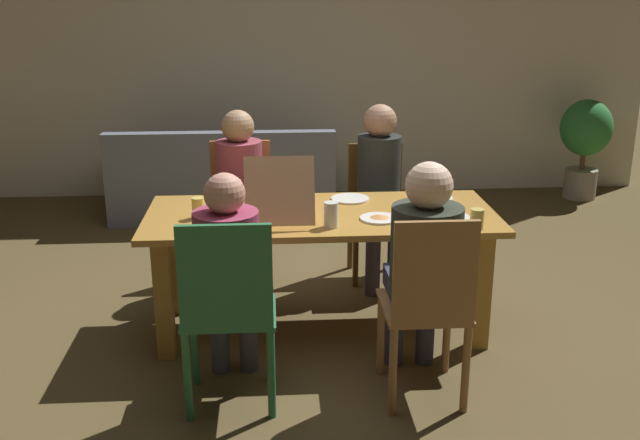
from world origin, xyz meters
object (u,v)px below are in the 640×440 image
at_px(person_0, 239,185).
at_px(person_2, 423,256).
at_px(potted_plant, 585,138).
at_px(plate_0, 379,218).
at_px(plate_3, 350,199).
at_px(plate_2, 449,217).
at_px(chair_2, 428,303).
at_px(plate_1, 432,197).
at_px(chair_1, 228,306).
at_px(pizza_box_0, 279,207).
at_px(chair_0, 241,207).
at_px(drinking_glass_2, 331,215).
at_px(person_1, 228,267).
at_px(person_3, 380,180).
at_px(couch, 224,184).
at_px(drinking_glass_1, 198,208).
at_px(drinking_glass_3, 236,190).
at_px(drinking_glass_0, 477,219).
at_px(dining_table, 321,233).
at_px(chair_3, 376,204).

height_order(person_0, person_2, person_0).
bearing_deg(potted_plant, person_0, -148.65).
bearing_deg(plate_0, plate_3, 106.56).
distance_m(plate_2, plate_3, 0.66).
height_order(chair_2, plate_1, chair_2).
distance_m(chair_2, plate_1, 1.15).
bearing_deg(chair_1, potted_plant, 47.80).
height_order(chair_2, pizza_box_0, pizza_box_0).
height_order(chair_0, drinking_glass_2, chair_0).
bearing_deg(person_1, person_3, 56.70).
xyz_separation_m(chair_2, couch, (-1.17, 3.26, -0.25)).
xyz_separation_m(plate_0, plate_2, (0.40, -0.00, -0.00)).
bearing_deg(drinking_glass_1, person_3, 34.51).
bearing_deg(person_3, chair_0, 171.54).
distance_m(person_2, plate_0, 0.58).
relative_size(person_0, couch, 0.62).
relative_size(plate_2, drinking_glass_3, 1.85).
distance_m(person_3, drinking_glass_0, 1.15).
height_order(chair_0, drinking_glass_0, chair_0).
distance_m(drinking_glass_0, drinking_glass_1, 1.55).
distance_m(dining_table, drinking_glass_1, 0.73).
distance_m(couch, potted_plant, 3.49).
relative_size(plate_3, drinking_glass_2, 1.67).
xyz_separation_m(person_0, potted_plant, (3.24, 1.97, -0.12)).
bearing_deg(pizza_box_0, plate_2, -6.43).
height_order(person_1, plate_2, person_1).
distance_m(person_0, potted_plant, 3.80).
height_order(chair_3, person_3, person_3).
bearing_deg(pizza_box_0, plate_1, 17.04).
height_order(drinking_glass_1, potted_plant, potted_plant).
distance_m(chair_1, person_2, 0.98).
xyz_separation_m(chair_2, drinking_glass_3, (-0.95, 1.17, 0.26)).
xyz_separation_m(plate_1, plate_3, (-0.51, 0.02, -0.00)).
distance_m(person_3, plate_2, 0.93).
height_order(chair_3, plate_1, chair_3).
height_order(plate_0, plate_3, plate_0).
relative_size(drinking_glass_0, couch, 0.06).
relative_size(person_3, plate_3, 5.27).
distance_m(plate_3, drinking_glass_2, 0.55).
height_order(chair_1, drinking_glass_3, chair_1).
xyz_separation_m(plate_0, drinking_glass_3, (-0.82, 0.46, 0.05)).
distance_m(dining_table, chair_0, 1.02).
bearing_deg(drinking_glass_3, pizza_box_0, -53.79).
bearing_deg(drinking_glass_3, person_3, 24.26).
relative_size(person_0, chair_3, 1.30).
bearing_deg(drinking_glass_1, plate_3, 19.26).
distance_m(chair_2, drinking_glass_3, 1.53).
distance_m(drinking_glass_2, potted_plant, 4.03).
xyz_separation_m(pizza_box_0, plate_2, (0.96, -0.11, -0.05)).
xyz_separation_m(drinking_glass_0, couch, (-1.53, 2.75, -0.50)).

